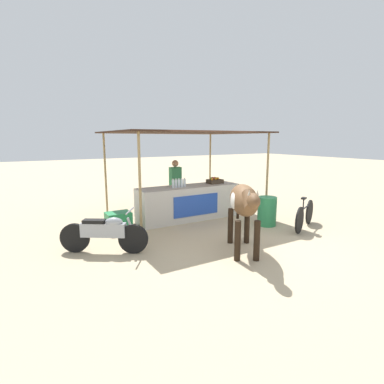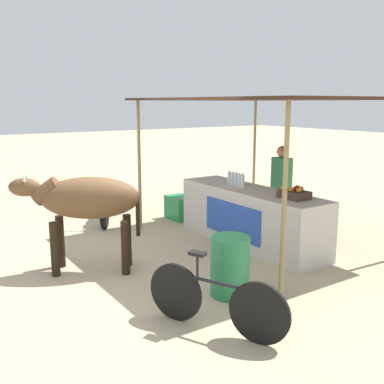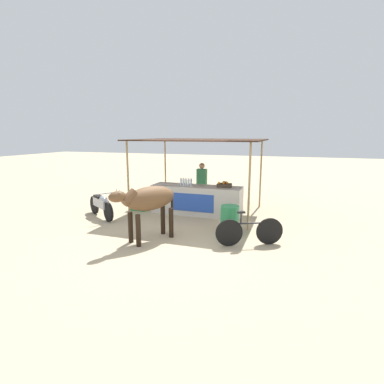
{
  "view_description": "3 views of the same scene",
  "coord_description": "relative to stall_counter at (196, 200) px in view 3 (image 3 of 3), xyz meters",
  "views": [
    {
      "loc": [
        -4.19,
        -5.07,
        2.29
      ],
      "look_at": [
        -0.39,
        1.36,
        0.95
      ],
      "focal_mm": 28.0,
      "sensor_mm": 36.0,
      "label": 1
    },
    {
      "loc": [
        5.64,
        -2.79,
        2.41
      ],
      "look_at": [
        -0.38,
        1.25,
        0.95
      ],
      "focal_mm": 42.0,
      "sensor_mm": 36.0,
      "label": 2
    },
    {
      "loc": [
        3.01,
        -7.08,
        2.65
      ],
      "look_at": [
        0.06,
        1.55,
        0.88
      ],
      "focal_mm": 28.0,
      "sensor_mm": 36.0,
      "label": 3
    }
  ],
  "objects": [
    {
      "name": "water_barrel",
      "position": [
        1.46,
        -1.61,
        -0.1
      ],
      "size": [
        0.5,
        0.5,
        0.77
      ],
      "primitive_type": "cylinder",
      "color": "#2D8C51",
      "rests_on": "ground"
    },
    {
      "name": "ground_plane",
      "position": [
        0.0,
        -2.2,
        -0.48
      ],
      "size": [
        60.0,
        60.0,
        0.0
      ],
      "primitive_type": "plane",
      "color": "tan"
    },
    {
      "name": "fruit_crate",
      "position": [
        0.93,
        0.06,
        0.55
      ],
      "size": [
        0.44,
        0.32,
        0.18
      ],
      "color": "#3F3326",
      "rests_on": "stall_counter"
    },
    {
      "name": "cow",
      "position": [
        -0.35,
        -2.79,
        0.55
      ],
      "size": [
        1.23,
        1.76,
        1.44
      ],
      "color": "brown",
      "rests_on": "ground"
    },
    {
      "name": "vendor_behind_counter",
      "position": [
        -0.05,
        0.75,
        0.37
      ],
      "size": [
        0.34,
        0.22,
        1.65
      ],
      "color": "#383842",
      "rests_on": "ground"
    },
    {
      "name": "stall_counter",
      "position": [
        0.0,
        0.0,
        0.0
      ],
      "size": [
        3.0,
        0.82,
        0.96
      ],
      "color": "beige",
      "rests_on": "ground"
    },
    {
      "name": "motorcycle_parked",
      "position": [
        -2.76,
        -1.39,
        -0.05
      ],
      "size": [
        1.55,
        1.07,
        0.9
      ],
      "color": "black",
      "rests_on": "ground"
    },
    {
      "name": "cooler_box",
      "position": [
        -2.1,
        -0.1,
        -0.24
      ],
      "size": [
        0.6,
        0.44,
        0.48
      ],
      "primitive_type": "cube",
      "color": "#268C4C",
      "rests_on": "ground"
    },
    {
      "name": "bicycle_leaning",
      "position": [
        2.09,
        -2.32,
        -0.13
      ],
      "size": [
        1.52,
        0.75,
        0.85
      ],
      "color": "black",
      "rests_on": "ground"
    },
    {
      "name": "water_bottle_row",
      "position": [
        -0.35,
        -0.05,
        0.59
      ],
      "size": [
        0.43,
        0.07,
        0.25
      ],
      "color": "silver",
      "rests_on": "stall_counter"
    },
    {
      "name": "stall_awning",
      "position": [
        0.0,
        0.3,
        1.9
      ],
      "size": [
        4.2,
        3.2,
        2.48
      ],
      "color": "#382319",
      "rests_on": "ground"
    }
  ]
}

